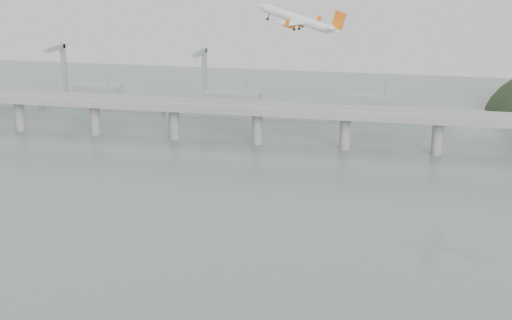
# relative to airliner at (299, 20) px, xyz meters

# --- Properties ---
(bridge) EXTENTS (800.00, 22.00, 23.90)m
(bridge) POSITION_rel_airliner_xyz_m (-7.93, 92.97, -62.45)
(bridge) COLOR gray
(bridge) RESTS_ON ground
(distant_fleet) EXTENTS (453.00, 60.90, 40.00)m
(distant_fleet) POSITION_rel_airliner_xyz_m (-162.13, 158.05, -73.87)
(distant_fleet) COLOR gray
(distant_fleet) RESTS_ON ground
(airliner) EXTENTS (38.72, 35.56, 13.02)m
(airliner) POSITION_rel_airliner_xyz_m (0.00, 0.00, 0.00)
(airliner) COLOR silver
(airliner) RESTS_ON ground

